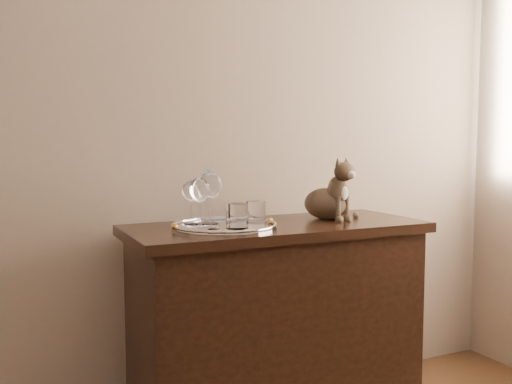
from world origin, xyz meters
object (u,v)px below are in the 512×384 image
Objects in this scene: tray at (224,227)px; tumbler_b at (237,216)px; sideboard at (277,327)px; cat at (326,188)px; wine_glass_d at (211,200)px; wine_glass_a at (191,202)px; tumbler_c at (256,212)px; wine_glass_b at (210,197)px; wine_glass_c at (200,204)px.

tumbler_b is (0.02, -0.08, 0.05)m from tray.
sideboard is 4.55× the size of cat.
cat is at bearing 15.32° from tumbler_b.
wine_glass_d reaches higher than tumbler_b.
tray is 0.16m from wine_glass_a.
tray is 1.93× the size of wine_glass_d.
cat reaches higher than tray.
tumbler_b is 0.15m from tumbler_c.
wine_glass_b is 2.29× the size of tumbler_b.
tumbler_b reaches higher than sideboard.
tumbler_c is (0.17, -0.06, -0.06)m from wine_glass_b.
sideboard is 6.87× the size of wine_glass_a.
cat reaches higher than tumbler_c.
wine_glass_b is 0.17m from tumbler_b.
wine_glass_a reaches higher than tray.
wine_glass_d reaches higher than wine_glass_c.
wine_glass_c reaches higher than tumbler_c.
sideboard is at bearing 174.72° from cat.
wine_glass_d is 2.24× the size of tumbler_b.
wine_glass_c reaches higher than tumbler_b.
sideboard is 5.68× the size of wine_glass_b.
wine_glass_d is (-0.29, -0.03, 0.54)m from sideboard.
wine_glass_c is at bearing 176.57° from cat.
wine_glass_c is at bearing -125.12° from wine_glass_b.
sideboard is 0.62m from wine_glass_a.
wine_glass_b is 0.52m from cat.
tumbler_c is at bearing 13.92° from wine_glass_c.
wine_glass_b reaches higher than sideboard.
tumbler_c is at bearing 6.76° from wine_glass_d.
wine_glass_b is at bearing 109.35° from tumbler_b.
wine_glass_d is at bearing -174.68° from sideboard.
tumbler_b is (0.07, -0.07, -0.06)m from wine_glass_d.
cat is (0.25, 0.03, 0.56)m from sideboard.
wine_glass_b reaches higher than tumbler_b.
sideboard is at bearing -12.15° from wine_glass_a.
cat reaches higher than wine_glass_b.
tray is 0.09m from tumbler_b.
sideboard is at bearing 10.87° from wine_glass_c.
wine_glass_c is at bearing 168.96° from tumbler_b.
tumbler_c is (-0.09, -0.00, 0.48)m from sideboard.
sideboard is at bearing 23.66° from tumbler_b.
wine_glass_b is (0.07, -0.02, 0.02)m from wine_glass_a.
cat is at bearing 6.10° from tray.
tumbler_c is at bearing -177.68° from sideboard.
tray is at bearing 9.39° from wine_glass_d.
sideboard is 0.49m from tray.
wine_glass_c is 0.73× the size of cat.
tray is 0.13m from wine_glass_b.
wine_glass_b reaches higher than wine_glass_a.
wine_glass_b reaches higher than tumbler_c.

